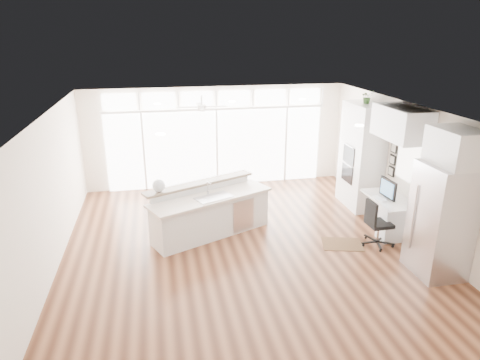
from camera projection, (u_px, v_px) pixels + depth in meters
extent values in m
cube|color=#4A2616|center=(247.00, 252.00, 8.34)|extent=(7.00, 8.00, 0.02)
cube|color=white|center=(248.00, 114.00, 7.44)|extent=(7.00, 8.00, 0.02)
cube|color=white|center=(216.00, 137.00, 11.59)|extent=(7.00, 0.04, 2.70)
cube|color=white|center=(334.00, 326.00, 4.19)|extent=(7.00, 0.04, 2.70)
cube|color=white|center=(46.00, 201.00, 7.24)|extent=(0.04, 8.00, 2.70)
cube|color=white|center=(419.00, 175.00, 8.53)|extent=(0.04, 8.00, 2.70)
cube|color=white|center=(217.00, 148.00, 11.63)|extent=(5.80, 0.06, 2.08)
cube|color=white|center=(216.00, 99.00, 11.19)|extent=(5.90, 0.06, 0.40)
cube|color=white|center=(410.00, 161.00, 8.74)|extent=(0.04, 0.85, 0.85)
cube|color=white|center=(202.00, 103.00, 10.01)|extent=(1.16, 1.16, 0.32)
cube|color=white|center=(246.00, 113.00, 7.63)|extent=(3.40, 3.00, 0.02)
cube|color=white|center=(361.00, 156.00, 10.17)|extent=(0.64, 1.20, 2.50)
cube|color=white|center=(388.00, 215.00, 9.06)|extent=(0.72, 1.30, 0.76)
cube|color=white|center=(402.00, 123.00, 8.42)|extent=(0.64, 1.30, 0.64)
cube|color=silver|center=(441.00, 220.00, 7.33)|extent=(0.76, 0.90, 2.00)
cube|color=white|center=(457.00, 147.00, 6.91)|extent=(0.64, 0.90, 0.60)
cube|color=black|center=(393.00, 160.00, 9.36)|extent=(0.06, 0.22, 0.80)
cube|color=white|center=(211.00, 211.00, 8.89)|extent=(2.81, 2.00, 1.05)
cube|color=#341E10|center=(342.00, 244.00, 8.62)|extent=(0.92, 0.76, 0.01)
cube|color=black|center=(379.00, 223.00, 8.45)|extent=(0.51, 0.47, 0.95)
sphere|color=white|center=(159.00, 186.00, 8.45)|extent=(0.33, 0.33, 0.26)
cube|color=black|center=(388.00, 189.00, 8.85)|extent=(0.12, 0.54, 0.45)
cube|color=white|center=(379.00, 199.00, 8.89)|extent=(0.17, 0.37, 0.02)
imported|color=#39632A|center=(367.00, 98.00, 9.71)|extent=(0.29, 0.32, 0.24)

